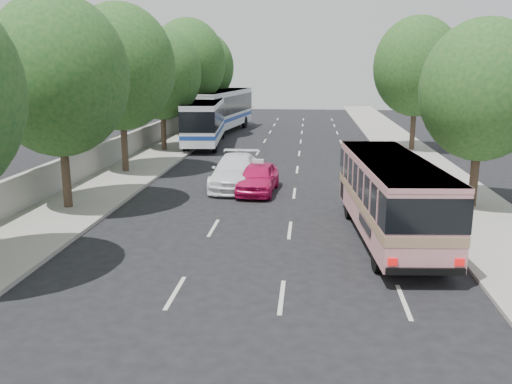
# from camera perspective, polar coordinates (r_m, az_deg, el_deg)

# --- Properties ---
(ground) EXTENTS (120.00, 120.00, 0.00)m
(ground) POSITION_cam_1_polar(r_m,az_deg,el_deg) (16.65, -0.40, -8.03)
(ground) COLOR black
(ground) RESTS_ON ground
(sidewalk_left) EXTENTS (4.00, 90.00, 0.15)m
(sidewalk_left) POSITION_cam_1_polar(r_m,az_deg,el_deg) (37.32, -10.27, 3.87)
(sidewalk_left) COLOR #9E998E
(sidewalk_left) RESTS_ON ground
(sidewalk_right) EXTENTS (4.00, 90.00, 0.12)m
(sidewalk_right) POSITION_cam_1_polar(r_m,az_deg,el_deg) (36.58, 16.36, 3.33)
(sidewalk_right) COLOR #9E998E
(sidewalk_right) RESTS_ON ground
(low_wall) EXTENTS (0.30, 90.00, 1.50)m
(low_wall) POSITION_cam_1_polar(r_m,az_deg,el_deg) (37.73, -12.96, 5.11)
(low_wall) COLOR #9E998E
(low_wall) RESTS_ON sidewalk_left
(tree_left_b) EXTENTS (5.70, 5.70, 8.88)m
(tree_left_b) POSITION_cam_1_polar(r_m,az_deg,el_deg) (23.61, -20.06, 11.94)
(tree_left_b) COLOR #38281E
(tree_left_b) RESTS_ON ground
(tree_left_c) EXTENTS (6.00, 6.00, 9.35)m
(tree_left_c) POSITION_cam_1_polar(r_m,az_deg,el_deg) (31.10, -14.03, 13.05)
(tree_left_c) COLOR #38281E
(tree_left_c) RESTS_ON ground
(tree_left_d) EXTENTS (5.52, 5.52, 8.60)m
(tree_left_d) POSITION_cam_1_polar(r_m,az_deg,el_deg) (38.72, -9.86, 12.49)
(tree_left_d) COLOR #38281E
(tree_left_d) RESTS_ON ground
(tree_left_e) EXTENTS (6.30, 6.30, 9.82)m
(tree_left_e) POSITION_cam_1_polar(r_m,az_deg,el_deg) (46.46, -7.12, 13.67)
(tree_left_e) COLOR #38281E
(tree_left_e) RESTS_ON ground
(tree_left_f) EXTENTS (5.88, 5.88, 9.16)m
(tree_left_f) POSITION_cam_1_polar(r_m,az_deg,el_deg) (54.34, -5.44, 13.19)
(tree_left_f) COLOR #38281E
(tree_left_f) RESTS_ON ground
(tree_right_near) EXTENTS (5.10, 5.10, 7.95)m
(tree_right_near) POSITION_cam_1_polar(r_m,az_deg,el_deg) (24.45, 22.97, 10.27)
(tree_right_near) COLOR #38281E
(tree_right_near) RESTS_ON ground
(tree_right_far) EXTENTS (6.00, 6.00, 9.35)m
(tree_right_far) POSITION_cam_1_polar(r_m,az_deg,el_deg) (40.06, 16.73, 12.86)
(tree_right_far) COLOR #38281E
(tree_right_far) RESTS_ON ground
(pink_bus) EXTENTS (3.01, 9.19, 2.88)m
(pink_bus) POSITION_cam_1_polar(r_m,az_deg,el_deg) (19.37, 13.98, 0.19)
(pink_bus) COLOR #D3888E
(pink_bus) RESTS_ON ground
(pink_taxi) EXTENTS (2.00, 4.36, 1.45)m
(pink_taxi) POSITION_cam_1_polar(r_m,az_deg,el_deg) (26.08, 0.21, 1.51)
(pink_taxi) COLOR #D11258
(pink_taxi) RESTS_ON ground
(white_pickup) EXTENTS (2.28, 5.50, 1.59)m
(white_pickup) POSITION_cam_1_polar(r_m,az_deg,el_deg) (27.28, -2.16, 2.18)
(white_pickup) COLOR white
(white_pickup) RESTS_ON ground
(tour_coach_front) EXTENTS (3.41, 11.40, 3.36)m
(tour_coach_front) POSITION_cam_1_polar(r_m,az_deg,el_deg) (42.03, -5.37, 7.74)
(tour_coach_front) COLOR white
(tour_coach_front) RESTS_ON ground
(tour_coach_rear) EXTENTS (4.30, 12.80, 3.76)m
(tour_coach_rear) POSITION_cam_1_polar(r_m,az_deg,el_deg) (49.44, -3.71, 8.88)
(tour_coach_rear) COLOR silver
(tour_coach_rear) RESTS_ON ground
(taxi_roof_sign) EXTENTS (0.56, 0.22, 0.18)m
(taxi_roof_sign) POSITION_cam_1_polar(r_m,az_deg,el_deg) (25.92, 0.21, 3.27)
(taxi_roof_sign) COLOR silver
(taxi_roof_sign) RESTS_ON pink_taxi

